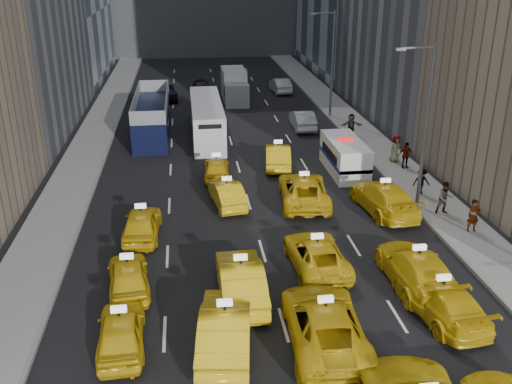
% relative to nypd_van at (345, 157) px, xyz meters
% --- Properties ---
extents(ground, '(160.00, 160.00, 0.00)m').
position_rel_nypd_van_xyz_m(ground, '(-6.78, -18.16, -1.04)').
color(ground, black).
rests_on(ground, ground).
extents(sidewalk_west, '(3.00, 90.00, 0.15)m').
position_rel_nypd_van_xyz_m(sidewalk_west, '(-17.28, 6.84, -0.97)').
color(sidewalk_west, gray).
rests_on(sidewalk_west, ground).
extents(sidewalk_east, '(3.00, 90.00, 0.15)m').
position_rel_nypd_van_xyz_m(sidewalk_east, '(3.72, 6.84, -0.97)').
color(sidewalk_east, gray).
rests_on(sidewalk_east, ground).
extents(curb_west, '(0.15, 90.00, 0.18)m').
position_rel_nypd_van_xyz_m(curb_west, '(-15.83, 6.84, -0.95)').
color(curb_west, slate).
rests_on(curb_west, ground).
extents(curb_east, '(0.15, 90.00, 0.18)m').
position_rel_nypd_van_xyz_m(curb_east, '(2.27, 6.84, -0.95)').
color(curb_east, slate).
rests_on(curb_east, ground).
extents(streetlight_near, '(2.15, 0.22, 9.00)m').
position_rel_nypd_van_xyz_m(streetlight_near, '(2.40, -6.16, 3.88)').
color(streetlight_near, '#595B60').
rests_on(streetlight_near, ground).
extents(streetlight_far, '(2.15, 0.22, 9.00)m').
position_rel_nypd_van_xyz_m(streetlight_far, '(2.40, 13.84, 3.88)').
color(streetlight_far, '#595B60').
rests_on(streetlight_far, ground).
extents(taxi_4, '(1.83, 4.15, 1.39)m').
position_rel_nypd_van_xyz_m(taxi_4, '(-12.76, -16.77, -0.35)').
color(taxi_4, gold).
rests_on(taxi_4, ground).
extents(taxi_5, '(2.37, 5.25, 1.67)m').
position_rel_nypd_van_xyz_m(taxi_5, '(-9.08, -17.26, -0.21)').
color(taxi_5, gold).
rests_on(taxi_5, ground).
extents(taxi_6, '(2.86, 5.81, 1.59)m').
position_rel_nypd_van_xyz_m(taxi_6, '(-5.52, -17.36, -0.25)').
color(taxi_6, gold).
rests_on(taxi_6, ground).
extents(taxi_7, '(2.61, 5.22, 1.46)m').
position_rel_nypd_van_xyz_m(taxi_7, '(-0.63, -16.27, -0.31)').
color(taxi_7, gold).
rests_on(taxi_7, ground).
extents(taxi_8, '(2.12, 4.27, 1.40)m').
position_rel_nypd_van_xyz_m(taxi_8, '(-12.80, -12.94, -0.34)').
color(taxi_8, gold).
rests_on(taxi_8, ground).
extents(taxi_9, '(1.80, 5.07, 1.67)m').
position_rel_nypd_van_xyz_m(taxi_9, '(-8.21, -14.09, -0.21)').
color(taxi_9, gold).
rests_on(taxi_9, ground).
extents(taxi_10, '(2.46, 5.01, 1.37)m').
position_rel_nypd_van_xyz_m(taxi_10, '(-4.59, -12.05, -0.36)').
color(taxi_10, gold).
rests_on(taxi_10, ground).
extents(taxi_11, '(2.30, 5.62, 1.63)m').
position_rel_nypd_van_xyz_m(taxi_11, '(-0.73, -14.11, -0.23)').
color(taxi_11, gold).
rests_on(taxi_11, ground).
extents(taxi_12, '(1.94, 4.39, 1.47)m').
position_rel_nypd_van_xyz_m(taxi_12, '(-12.54, -7.94, -0.31)').
color(taxi_12, gold).
rests_on(taxi_12, ground).
extents(taxi_13, '(2.02, 4.35, 1.38)m').
position_rel_nypd_van_xyz_m(taxi_13, '(-8.02, -4.46, -0.35)').
color(taxi_13, gold).
rests_on(taxi_13, ground).
extents(taxi_14, '(3.14, 5.87, 1.57)m').
position_rel_nypd_van_xyz_m(taxi_14, '(-3.67, -4.72, -0.26)').
color(taxi_14, gold).
rests_on(taxi_14, ground).
extents(taxi_15, '(2.84, 5.79, 1.62)m').
position_rel_nypd_van_xyz_m(taxi_15, '(0.46, -6.44, -0.23)').
color(taxi_15, gold).
rests_on(taxi_15, ground).
extents(taxi_16, '(1.78, 4.00, 1.34)m').
position_rel_nypd_van_xyz_m(taxi_16, '(-8.34, -0.08, -0.37)').
color(taxi_16, gold).
rests_on(taxi_16, ground).
extents(taxi_17, '(2.22, 4.80, 1.52)m').
position_rel_nypd_van_xyz_m(taxi_17, '(-4.14, 1.54, -0.28)').
color(taxi_17, gold).
rests_on(taxi_17, ground).
extents(nypd_van, '(2.58, 5.54, 2.31)m').
position_rel_nypd_van_xyz_m(nypd_van, '(0.00, 0.00, 0.00)').
color(nypd_van, white).
rests_on(nypd_van, ground).
extents(double_decker, '(2.56, 11.02, 3.20)m').
position_rel_nypd_van_xyz_m(double_decker, '(-12.75, 10.34, 0.54)').
color(double_decker, black).
rests_on(double_decker, ground).
extents(city_bus, '(3.23, 11.11, 2.83)m').
position_rel_nypd_van_xyz_m(city_bus, '(-8.52, 9.16, 0.36)').
color(city_bus, silver).
rests_on(city_bus, ground).
extents(box_truck, '(2.99, 6.73, 2.98)m').
position_rel_nypd_van_xyz_m(box_truck, '(-5.28, 20.98, 0.42)').
color(box_truck, silver).
rests_on(box_truck, ground).
extents(misc_car_0, '(1.71, 4.63, 1.51)m').
position_rel_nypd_van_xyz_m(misc_car_0, '(-0.65, 10.43, -0.29)').
color(misc_car_0, '#ABADB3').
rests_on(misc_car_0, ground).
extents(misc_car_1, '(3.20, 5.95, 1.59)m').
position_rel_nypd_van_xyz_m(misc_car_1, '(-12.35, 22.54, -0.25)').
color(misc_car_1, black).
rests_on(misc_car_1, ground).
extents(misc_car_2, '(2.54, 5.16, 1.44)m').
position_rel_nypd_van_xyz_m(misc_car_2, '(-4.59, 27.36, -0.32)').
color(misc_car_2, slate).
rests_on(misc_car_2, ground).
extents(misc_car_3, '(1.72, 4.09, 1.38)m').
position_rel_nypd_van_xyz_m(misc_car_3, '(-8.39, 25.68, -0.35)').
color(misc_car_3, black).
rests_on(misc_car_3, ground).
extents(misc_car_4, '(1.86, 4.64, 1.50)m').
position_rel_nypd_van_xyz_m(misc_car_4, '(-0.20, 24.23, -0.29)').
color(misc_car_4, '#A6A8AE').
rests_on(misc_car_4, ground).
extents(pedestrian_0, '(0.64, 0.44, 1.71)m').
position_rel_nypd_van_xyz_m(pedestrian_0, '(4.00, -9.66, -0.04)').
color(pedestrian_0, gray).
rests_on(pedestrian_0, sidewalk_east).
extents(pedestrian_1, '(0.91, 0.56, 1.80)m').
position_rel_nypd_van_xyz_m(pedestrian_1, '(3.50, -7.41, 0.01)').
color(pedestrian_1, gray).
rests_on(pedestrian_1, sidewalk_east).
extents(pedestrian_2, '(1.04, 0.51, 1.55)m').
position_rel_nypd_van_xyz_m(pedestrian_2, '(3.33, -4.62, -0.12)').
color(pedestrian_2, gray).
rests_on(pedestrian_2, sidewalk_east).
extents(pedestrian_3, '(1.04, 0.51, 1.75)m').
position_rel_nypd_van_xyz_m(pedestrian_3, '(4.06, -0.16, -0.02)').
color(pedestrian_3, gray).
rests_on(pedestrian_3, sidewalk_east).
extents(pedestrian_4, '(1.01, 0.79, 1.82)m').
position_rel_nypd_van_xyz_m(pedestrian_4, '(3.84, 1.17, 0.02)').
color(pedestrian_4, gray).
rests_on(pedestrian_4, sidewalk_east).
extents(pedestrian_5, '(1.73, 0.61, 1.83)m').
position_rel_nypd_van_xyz_m(pedestrian_5, '(2.47, 7.12, 0.02)').
color(pedestrian_5, gray).
rests_on(pedestrian_5, sidewalk_east).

